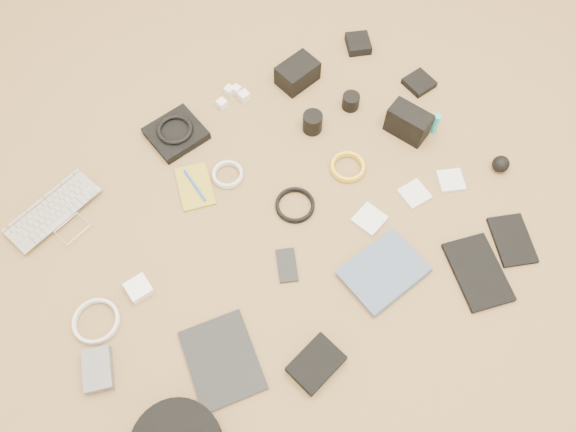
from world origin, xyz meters
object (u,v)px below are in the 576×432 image
dslr_camera (297,73)px  tablet (222,360)px  laptop (62,219)px  phone (287,265)px  paperback (404,293)px

dslr_camera → tablet: (-0.68, -0.70, -0.03)m
laptop → phone: 0.68m
paperback → dslr_camera: bearing=-17.6°
tablet → phone: size_ratio=2.22×
laptop → tablet: (0.20, -0.61, -0.01)m
laptop → phone: laptop is taller
dslr_camera → phone: 0.69m
phone → paperback: 0.34m
laptop → dslr_camera: 0.89m
tablet → laptop: bearing=118.3°
laptop → paperback: (0.72, -0.72, -0.00)m
tablet → dslr_camera: bearing=56.0°
dslr_camera → phone: size_ratio=1.29×
laptop → tablet: laptop is taller
laptop → phone: (0.49, -0.48, -0.01)m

